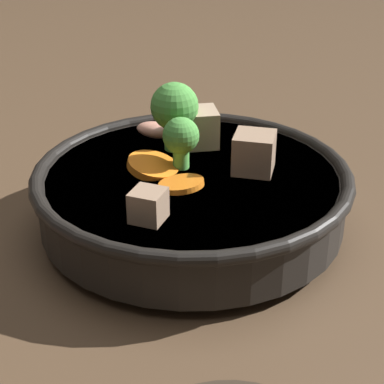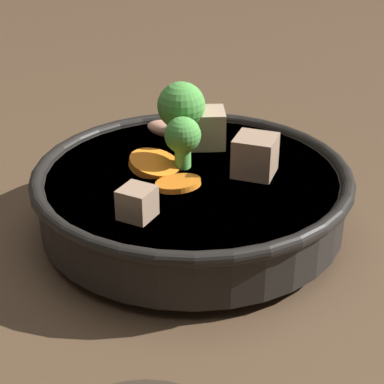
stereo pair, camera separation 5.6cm
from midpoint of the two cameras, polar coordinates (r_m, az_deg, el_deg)
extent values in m
plane|color=#4C3826|center=(0.57, 2.78, -3.30)|extent=(3.00, 3.00, 0.00)
cylinder|color=black|center=(0.57, 2.79, -2.87)|extent=(0.14, 0.14, 0.01)
cylinder|color=black|center=(0.56, 2.85, -0.48)|extent=(0.26, 0.26, 0.04)
torus|color=black|center=(0.55, 2.90, 1.56)|extent=(0.27, 0.27, 0.01)
cylinder|color=brown|center=(0.55, 2.87, 0.43)|extent=(0.25, 0.25, 0.02)
cylinder|color=orange|center=(0.56, -0.52, 2.39)|extent=(0.06, 0.06, 0.02)
cylinder|color=orange|center=(0.63, 3.15, 5.49)|extent=(0.05, 0.05, 0.01)
cylinder|color=orange|center=(0.53, 1.77, 0.68)|extent=(0.05, 0.05, 0.01)
cylinder|color=#59B84C|center=(0.56, 2.04, 3.06)|extent=(0.01, 0.01, 0.02)
sphere|color=#47933D|center=(0.55, 2.08, 5.02)|extent=(0.03, 0.03, 0.03)
cylinder|color=#59B84C|center=(0.59, 1.76, 5.03)|extent=(0.02, 0.02, 0.03)
sphere|color=#47933D|center=(0.58, 1.80, 7.61)|extent=(0.04, 0.04, 0.04)
cube|color=tan|center=(0.60, 3.92, 5.66)|extent=(0.04, 0.04, 0.03)
cube|color=#9E7F66|center=(0.54, 8.59, 3.05)|extent=(0.04, 0.04, 0.03)
cube|color=#9E7F66|center=(0.48, -1.59, -1.06)|extent=(0.03, 0.03, 0.02)
ellipsoid|color=#EA9E84|center=(0.62, 0.27, 5.58)|extent=(0.04, 0.05, 0.01)
camera|label=1|loc=(0.03, -87.14, 1.51)|focal=60.00mm
camera|label=2|loc=(0.03, 92.86, -1.51)|focal=60.00mm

